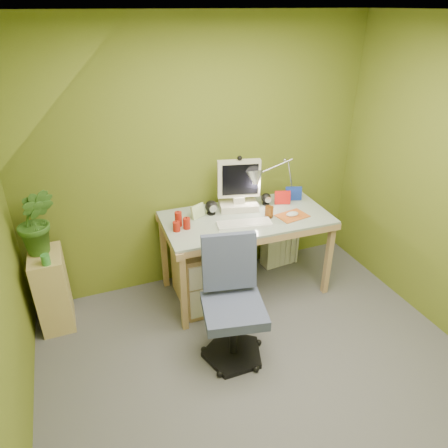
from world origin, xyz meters
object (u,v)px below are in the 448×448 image
object	(u,v)px
monitor	(239,183)
desk	(245,254)
desk_lamp	(284,170)
potted_plant	(36,221)
task_chair	(234,309)
radiator	(280,247)
side_ledge	(52,290)

from	to	relation	value
monitor	desk	bearing A→B (deg)	-76.56
monitor	desk_lamp	distance (m)	0.46
desk_lamp	potted_plant	world-z (taller)	desk_lamp
desk	task_chair	xyz separation A→B (m)	(-0.43, -0.76, 0.07)
task_chair	radiator	world-z (taller)	task_chair
potted_plant	radiator	distance (m)	2.33
desk_lamp	radiator	distance (m)	0.91
radiator	desk_lamp	bearing A→B (deg)	-130.38
side_ledge	potted_plant	bearing A→B (deg)	90.00
desk	task_chair	bearing A→B (deg)	-117.75
monitor	task_chair	bearing A→B (deg)	-101.08
side_ledge	task_chair	size ratio (longest dim) A/B	0.74
radiator	desk	bearing A→B (deg)	-156.79
desk	potted_plant	size ratio (longest dim) A/B	2.63
potted_plant	side_ledge	bearing A→B (deg)	-90.00
desk	radiator	bearing A→B (deg)	29.96
desk_lamp	radiator	xyz separation A→B (m)	(0.07, 0.10, -0.91)
desk_lamp	potted_plant	size ratio (longest dim) A/B	1.13
desk	potted_plant	distance (m)	1.78
side_ledge	radiator	xyz separation A→B (m)	(2.20, 0.13, -0.15)
desk_lamp	side_ledge	size ratio (longest dim) A/B	0.91
desk	desk_lamp	distance (m)	0.85
desk	monitor	world-z (taller)	monitor
desk_lamp	potted_plant	xyz separation A→B (m)	(-2.13, 0.02, -0.13)
side_ledge	task_chair	bearing A→B (deg)	-35.82
desk_lamp	task_chair	bearing A→B (deg)	-135.34
desk	radiator	world-z (taller)	desk
monitor	desk_lamp	xyz separation A→B (m)	(0.45, 0.00, 0.07)
monitor	desk_lamp	world-z (taller)	desk_lamp
desk_lamp	monitor	bearing A→B (deg)	177.76
side_ledge	monitor	bearing A→B (deg)	1.16
monitor	potted_plant	size ratio (longest dim) A/B	0.88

